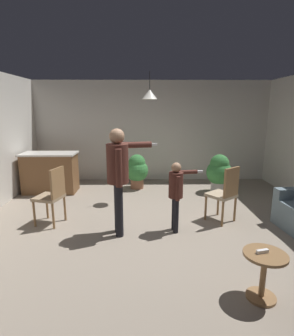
{
  "coord_description": "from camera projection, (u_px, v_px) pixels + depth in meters",
  "views": [
    {
      "loc": [
        -0.25,
        -4.14,
        1.96
      ],
      "look_at": [
        -0.18,
        0.15,
        1.0
      ],
      "focal_mm": 28.42,
      "sensor_mm": 36.0,
      "label": 1
    }
  ],
  "objects": [
    {
      "name": "kitchen_counter",
      "position": [
        50.0,
        172.0,
        6.32
      ],
      "size": [
        1.26,
        0.66,
        0.95
      ],
      "color": "brown",
      "rests_on": "ground"
    },
    {
      "name": "person_adult",
      "position": [
        119.0,
        170.0,
        4.05
      ],
      "size": [
        0.78,
        0.58,
        1.68
      ],
      "rotation": [
        0.0,
        0.0,
        -1.39
      ],
      "color": "black",
      "rests_on": "ground"
    },
    {
      "name": "spare_remote_on_table",
      "position": [
        262.0,
        251.0,
        2.7
      ],
      "size": [
        0.13,
        0.06,
        0.04
      ],
      "primitive_type": "cube",
      "rotation": [
        0.0,
        0.0,
        1.8
      ],
      "color": "white",
      "rests_on": "side_table_by_couch"
    },
    {
      "name": "potted_plant_by_wall",
      "position": [
        137.0,
        170.0,
        6.62
      ],
      "size": [
        0.56,
        0.56,
        0.86
      ],
      "color": "brown",
      "rests_on": "ground"
    },
    {
      "name": "side_table_by_couch",
      "position": [
        264.0,
        270.0,
        2.74
      ],
      "size": [
        0.44,
        0.44,
        0.52
      ],
      "color": "olive",
      "rests_on": "ground"
    },
    {
      "name": "dining_chair_by_counter",
      "position": [
        225.0,
        192.0,
        4.6
      ],
      "size": [
        0.59,
        0.59,
        1.0
      ],
      "rotation": [
        0.0,
        0.0,
        0.66
      ],
      "color": "olive",
      "rests_on": "ground"
    },
    {
      "name": "ground",
      "position": [
        158.0,
        228.0,
        4.47
      ],
      "size": [
        7.68,
        7.68,
        0.0
      ],
      "primitive_type": "plane",
      "color": "gray"
    },
    {
      "name": "ceiling_light_pendant",
      "position": [
        150.0,
        94.0,
        5.45
      ],
      "size": [
        0.32,
        0.32,
        0.55
      ],
      "color": "silver"
    },
    {
      "name": "potted_plant_corner",
      "position": [
        219.0,
        172.0,
        6.29
      ],
      "size": [
        0.6,
        0.6,
        0.92
      ],
      "color": "#B7B2AD",
      "rests_on": "ground"
    },
    {
      "name": "dining_chair_near_wall",
      "position": [
        52.0,
        194.0,
        4.52
      ],
      "size": [
        0.51,
        0.51,
        1.0
      ],
      "rotation": [
        0.0,
        0.0,
        1.31
      ],
      "color": "olive",
      "rests_on": "ground"
    },
    {
      "name": "person_child",
      "position": [
        176.0,
        189.0,
        4.21
      ],
      "size": [
        0.58,
        0.38,
        1.14
      ],
      "rotation": [
        0.0,
        0.0,
        -1.45
      ],
      "color": "black",
      "rests_on": "ground"
    },
    {
      "name": "wall_back",
      "position": [
        152.0,
        131.0,
        7.3
      ],
      "size": [
        6.4,
        0.1,
        2.7
      ],
      "primitive_type": "cube",
      "color": "beige",
      "rests_on": "ground"
    }
  ]
}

